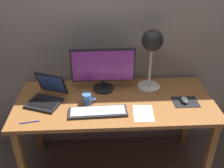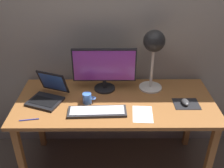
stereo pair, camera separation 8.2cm
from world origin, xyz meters
TOP-DOWN VIEW (x-y plane):
  - ground_plane at (0.00, 0.00)m, footprint 4.80×4.80m
  - back_wall at (0.00, 0.40)m, footprint 4.80×0.06m
  - desk at (0.00, 0.00)m, footprint 1.60×0.70m
  - monitor at (-0.09, 0.18)m, footprint 0.53×0.18m
  - keyboard_main at (-0.14, -0.17)m, footprint 0.44×0.16m
  - laptop at (-0.54, 0.03)m, footprint 0.34×0.35m
  - desk_lamp at (0.31, 0.19)m, footprint 0.20×0.20m
  - mousepad at (0.56, -0.06)m, footprint 0.20×0.16m
  - mouse at (0.55, -0.06)m, footprint 0.06×0.10m
  - coffee_mug at (-0.22, -0.04)m, footprint 0.11×0.07m
  - paper_sheet_near_mouse at (0.20, -0.19)m, footprint 0.16×0.22m
  - pen at (-0.63, -0.26)m, footprint 0.14×0.03m

SIDE VIEW (x-z plane):
  - ground_plane at x=0.00m, z-range 0.00..0.00m
  - desk at x=0.00m, z-range 0.29..1.03m
  - paper_sheet_near_mouse at x=0.20m, z-range 0.74..0.74m
  - mousepad at x=0.56m, z-range 0.74..0.74m
  - pen at x=-0.63m, z-range 0.74..0.75m
  - keyboard_main at x=-0.14m, z-range 0.74..0.76m
  - mouse at x=0.55m, z-range 0.74..0.78m
  - coffee_mug at x=-0.22m, z-range 0.74..0.83m
  - laptop at x=-0.54m, z-range 0.69..0.91m
  - monitor at x=-0.09m, z-range 0.76..1.14m
  - desk_lamp at x=0.31m, z-range 0.87..1.39m
  - back_wall at x=0.00m, z-range 0.00..2.60m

